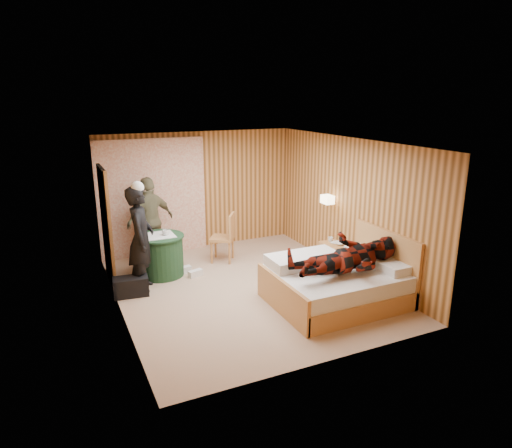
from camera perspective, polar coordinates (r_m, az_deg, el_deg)
name	(u,v)px	position (r m, az deg, el deg)	size (l,w,h in m)	color
floor	(246,288)	(7.99, -1.32, -8.00)	(4.20, 5.00, 0.01)	tan
ceiling	(245,143)	(7.34, -1.45, 10.13)	(4.20, 5.00, 0.01)	silver
wall_back	(198,191)	(9.85, -7.22, 4.15)	(4.20, 0.02, 2.50)	tan
wall_left	(115,234)	(7.03, -17.26, -1.25)	(0.02, 5.00, 2.50)	tan
wall_right	(349,206)	(8.60, 11.56, 2.22)	(0.02, 5.00, 2.50)	tan
curtain	(153,198)	(9.55, -12.81, 3.19)	(2.20, 0.08, 2.40)	white
doorway	(106,225)	(8.44, -18.23, -0.11)	(0.06, 0.90, 2.05)	black
wall_lamp	(328,199)	(8.84, 8.94, 3.06)	(0.26, 0.24, 0.16)	gold
bed	(337,283)	(7.50, 10.05, -7.29)	(2.02, 1.59, 1.09)	tan
nightstand	(334,256)	(8.83, 9.67, -3.98)	(0.39, 0.53, 0.52)	tan
round_table	(161,255)	(8.58, -11.81, -3.81)	(0.88, 0.88, 0.78)	#204625
chair_far	(151,237)	(9.17, -13.03, -1.62)	(0.53, 0.53, 0.93)	tan
chair_near	(226,234)	(9.06, -3.73, -1.23)	(0.61, 0.61, 0.98)	tan
duffel_bag	(131,287)	(7.93, -15.37, -7.55)	(0.56, 0.30, 0.32)	black
sneaker_left	(183,270)	(8.69, -9.07, -5.71)	(0.29, 0.12, 0.13)	silver
sneaker_right	(195,273)	(8.52, -7.58, -6.13)	(0.27, 0.11, 0.12)	silver
woman_standing	(141,239)	(7.90, -14.19, -1.80)	(0.66, 0.43, 1.80)	black
man_at_table	(150,221)	(9.13, -13.05, 0.41)	(1.01, 0.42, 1.72)	#6B6747
man_on_bed	(349,248)	(7.11, 11.52, -2.98)	(1.77, 0.67, 0.86)	#5F1309
book_lower	(336,244)	(8.71, 9.94, -2.48)	(0.17, 0.22, 0.02)	silver
book_upper	(336,243)	(8.70, 9.94, -2.35)	(0.16, 0.22, 0.02)	silver
cup_nightstand	(330,240)	(8.84, 9.29, -1.93)	(0.10, 0.10, 0.09)	silver
cup_table	(166,232)	(8.42, -11.24, -1.04)	(0.12, 0.12, 0.10)	silver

